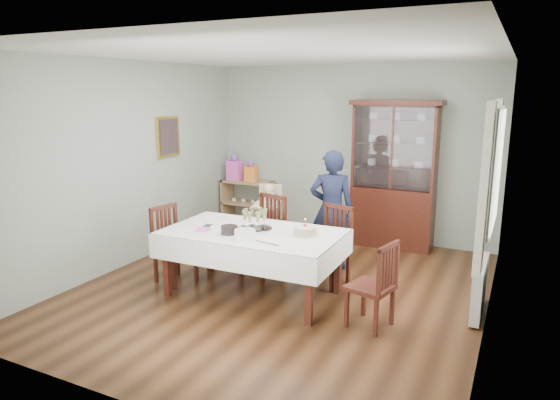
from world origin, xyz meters
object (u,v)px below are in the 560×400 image
Objects in this scene: gift_bag_orange at (251,172)px; sideboard at (248,203)px; dining_table at (253,263)px; gift_bag_pink at (234,168)px; chair_end_left at (175,260)px; china_cabinet at (394,173)px; birthday_cake at (305,231)px; woman at (332,210)px; chair_far_left at (263,252)px; chair_far_right at (329,261)px; high_chair at (269,227)px; champagne_tray at (255,223)px; chair_end_right at (371,301)px.

sideboard is at bearing 164.45° from gift_bag_orange.
dining_table is 3.17m from gift_bag_pink.
chair_end_left is at bearing -175.87° from dining_table.
sideboard is (-2.50, 0.02, -0.72)m from china_cabinet.
birthday_cake is at bearing -71.97° from chair_end_left.
chair_far_left is at bearing 26.51° from woman.
chair_far_left is at bearing -39.95° from chair_end_left.
chair_far_left is 1.06m from woman.
chair_far_left is 1.07× the size of chair_far_right.
high_chair is (1.03, -1.21, 0.00)m from sideboard.
dining_table is 0.45m from champagne_tray.
china_cabinet reaches higher than gift_bag_orange.
chair_far_left is 1.10m from chair_end_left.
chair_end_right is 2.26× the size of champagne_tray.
sideboard is (-1.53, 2.57, 0.02)m from dining_table.
sideboard is 0.87× the size of high_chair.
high_chair is at bearing -8.95° from chair_end_left.
high_chair reaches higher than champagne_tray.
chair_end_left is 2.10m from woman.
high_chair is (-1.47, -1.18, -0.72)m from china_cabinet.
china_cabinet is 2.41m from chair_far_left.
sideboard is at bearing 4.58° from gift_bag_pink.
china_cabinet reaches higher than sideboard.
chair_end_left is at bearing -78.59° from chair_end_right.
chair_far_left is 2.82× the size of gift_bag_orange.
chair_end_left is at bearing -172.44° from champagne_tray.
chair_far_left is 0.86m from chair_far_right.
chair_end_right is 3.09× the size of birthday_cake.
chair_end_right is at bearing -42.68° from sideboard.
chair_far_right is 0.60× the size of woman.
champagne_tray is (0.50, -1.30, 0.43)m from high_chair.
chair_end_right is (1.44, -0.18, -0.12)m from dining_table.
gift_bag_pink reaches higher than sideboard.
sideboard is at bearing 130.81° from birthday_cake.
gift_bag_orange is (-0.96, 1.19, 0.56)m from high_chair.
china_cabinet is 2.45× the size of chair_end_right.
champagne_tray is 0.87× the size of gift_bag_pink.
gift_bag_orange reaches higher than birthday_cake.
high_chair is at bearing -141.09° from china_cabinet.
gift_bag_orange is at bearing -52.07° from woman.
gift_bag_orange is at bearing -119.46° from chair_end_right.
chair_far_left is (1.34, -1.97, -0.10)m from sideboard.
chair_far_right is at bearing -99.35° from china_cabinet.
china_cabinet reaches higher than champagne_tray.
chair_end_left reaches higher than sideboard.
woman is at bearing -36.65° from chair_end_left.
chair_end_left is at bearing -81.25° from gift_bag_orange.
dining_table is 2.13× the size of chair_far_right.
champagne_tray is at bearing -80.99° from high_chair.
chair_far_left is 0.83m from high_chair.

